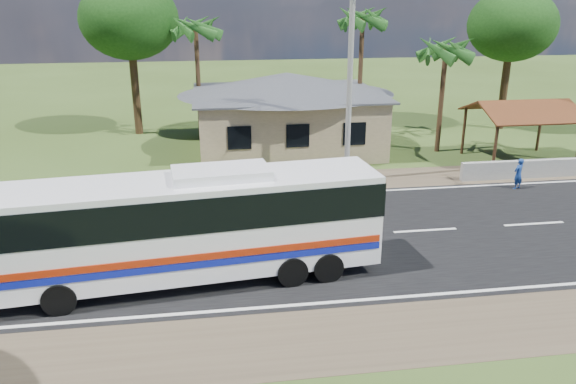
% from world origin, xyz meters
% --- Properties ---
extents(ground, '(120.00, 120.00, 0.00)m').
position_xyz_m(ground, '(0.00, 0.00, 0.00)').
color(ground, '#334719').
rests_on(ground, ground).
extents(road, '(120.00, 16.00, 0.03)m').
position_xyz_m(road, '(0.00, 0.00, 0.01)').
color(road, black).
rests_on(road, ground).
extents(house, '(12.40, 10.00, 5.00)m').
position_xyz_m(house, '(1.00, 13.00, 2.64)').
color(house, tan).
rests_on(house, ground).
extents(waiting_shed, '(5.20, 4.48, 3.35)m').
position_xyz_m(waiting_shed, '(13.00, 8.50, 2.73)').
color(waiting_shed, '#3C2816').
rests_on(waiting_shed, ground).
extents(concrete_barrier, '(7.00, 0.30, 0.90)m').
position_xyz_m(concrete_barrier, '(12.00, 5.60, 0.45)').
color(concrete_barrier, '#9E9E99').
rests_on(concrete_barrier, ground).
extents(utility_poles, '(32.80, 2.22, 11.00)m').
position_xyz_m(utility_poles, '(2.67, 6.49, 5.77)').
color(utility_poles, '#9E9E99').
rests_on(utility_poles, ground).
extents(palm_near, '(2.80, 2.80, 6.70)m').
position_xyz_m(palm_near, '(9.50, 11.00, 5.71)').
color(palm_near, '#47301E').
rests_on(palm_near, ground).
extents(palm_mid, '(2.80, 2.80, 8.20)m').
position_xyz_m(palm_mid, '(6.00, 15.50, 7.16)').
color(palm_mid, '#47301E').
rests_on(palm_mid, ground).
extents(palm_far, '(2.80, 2.80, 7.70)m').
position_xyz_m(palm_far, '(-4.00, 16.00, 6.68)').
color(palm_far, '#47301E').
rests_on(palm_far, ground).
extents(tree_behind_house, '(6.00, 6.00, 9.61)m').
position_xyz_m(tree_behind_house, '(-8.00, 18.00, 7.12)').
color(tree_behind_house, '#47301E').
rests_on(tree_behind_house, ground).
extents(tree_behind_shed, '(5.60, 5.60, 9.02)m').
position_xyz_m(tree_behind_shed, '(16.00, 16.00, 6.68)').
color(tree_behind_shed, '#47301E').
rests_on(tree_behind_shed, ground).
extents(coach_bus, '(11.89, 3.66, 3.63)m').
position_xyz_m(coach_bus, '(-4.21, -2.66, 2.08)').
color(coach_bus, white).
rests_on(coach_bus, ground).
extents(motorcycle, '(1.73, 0.84, 0.87)m').
position_xyz_m(motorcycle, '(-0.77, 5.96, 0.44)').
color(motorcycle, black).
rests_on(motorcycle, ground).
extents(person, '(0.63, 0.54, 1.47)m').
position_xyz_m(person, '(10.56, 4.09, 0.73)').
color(person, navy).
rests_on(person, ground).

